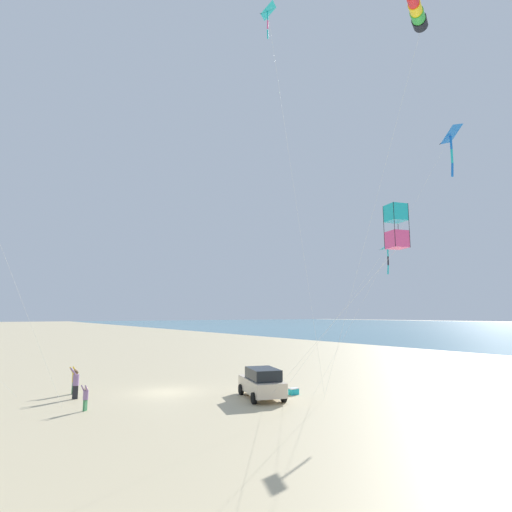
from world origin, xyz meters
TOP-DOWN VIEW (x-y plane):
  - ground_plane at (0.00, 0.00)m, footprint 600.00×600.00m
  - parked_car at (4.12, -5.27)m, footprint 3.04×4.65m
  - cooler_box at (6.54, -5.41)m, footprint 0.62×0.42m
  - person_adult_flyer at (-5.24, 2.87)m, footprint 0.61×0.62m
  - person_child_green_jacket at (-5.67, -2.58)m, footprint 0.49×0.49m
  - person_child_grey_jacket at (-5.51, 1.10)m, footprint 0.58×0.46m
  - kite_windsock_purple_drifting at (3.83, -17.41)m, footprint 5.93×11.18m
  - kite_delta_red_high_left at (10.85, -9.90)m, footprint 4.53×6.93m
  - kite_delta_yellow_midlevel at (0.32, -11.28)m, footprint 8.31×5.29m
  - kite_box_green_low_center at (2.59, -16.77)m, footprint 1.38×10.88m
  - kite_delta_small_distant at (12.45, -13.68)m, footprint 5.78×8.69m

SIDE VIEW (x-z plane):
  - ground_plane at x=0.00m, z-range 0.00..0.00m
  - cooler_box at x=6.54m, z-range 0.00..0.42m
  - person_child_green_jacket at x=-5.67m, z-range 0.06..1.45m
  - person_adult_flyer at x=-5.24m, z-range 0.08..1.81m
  - parked_car at x=4.12m, z-range 0.03..1.88m
  - person_child_grey_jacket at x=-5.51m, z-range 0.08..1.97m
  - kite_box_green_low_center at x=2.59m, z-range 3.86..13.37m
  - kite_delta_red_high_left at x=10.85m, z-range 4.59..14.39m
  - kite_delta_small_distant at x=12.45m, z-range 7.77..24.53m
  - kite_windsock_purple_drifting at x=3.83m, z-range 8.75..27.72m
  - kite_delta_yellow_midlevel at x=0.32m, z-range 10.07..31.09m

